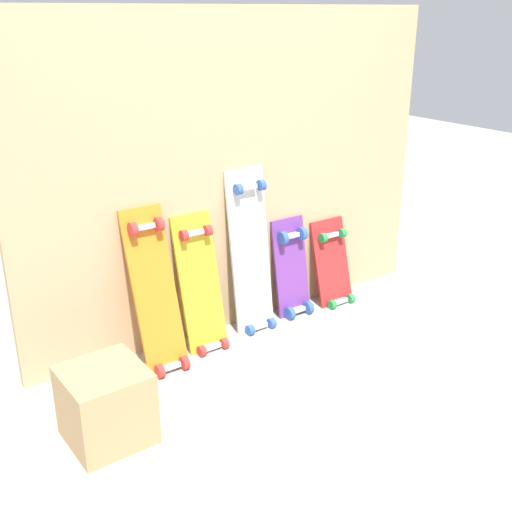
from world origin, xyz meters
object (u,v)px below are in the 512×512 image
object	(u,v)px
skateboard_orange	(156,297)
skateboard_white	(252,258)
skateboard_yellow	(201,290)
wooden_crate	(106,405)
skateboard_red	(333,268)
skateboard_purple	(292,273)

from	to	relation	value
skateboard_orange	skateboard_white	size ratio (longest dim) A/B	0.89
skateboard_orange	skateboard_yellow	distance (m)	0.26
wooden_crate	skateboard_orange	bearing A→B (deg)	43.37
skateboard_red	wooden_crate	bearing A→B (deg)	-163.96
skateboard_orange	skateboard_red	xyz separation A→B (m)	(1.11, 0.04, -0.14)
skateboard_yellow	wooden_crate	distance (m)	0.81
skateboard_yellow	skateboard_purple	distance (m)	0.59
wooden_crate	skateboard_white	bearing A→B (deg)	24.75
skateboard_white	wooden_crate	size ratio (longest dim) A/B	3.01
skateboard_purple	skateboard_white	bearing A→B (deg)	-179.23
skateboard_purple	wooden_crate	distance (m)	1.34
skateboard_white	skateboard_orange	bearing A→B (deg)	-174.13
skateboard_white	wooden_crate	distance (m)	1.11
skateboard_orange	skateboard_yellow	bearing A→B (deg)	7.23
skateboard_yellow	skateboard_white	distance (m)	0.33
skateboard_orange	wooden_crate	size ratio (longest dim) A/B	2.68
skateboard_orange	skateboard_purple	distance (m)	0.84
skateboard_orange	skateboard_white	xyz separation A→B (m)	(0.57, 0.06, 0.05)
skateboard_orange	skateboard_purple	size ratio (longest dim) A/B	1.36
skateboard_yellow	skateboard_red	world-z (taller)	skateboard_yellow
skateboard_yellow	wooden_crate	xyz separation A→B (m)	(-0.67, -0.43, -0.14)
skateboard_orange	skateboard_purple	xyz separation A→B (m)	(0.84, 0.06, -0.10)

